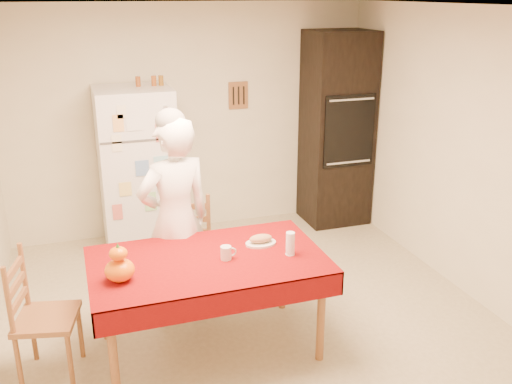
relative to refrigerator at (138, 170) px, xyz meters
name	(u,v)px	position (x,y,z in m)	size (l,w,h in m)	color
floor	(255,326)	(0.65, -1.88, -0.85)	(4.50, 4.50, 0.00)	tan
room_shell	(255,134)	(0.65, -1.88, 0.77)	(4.02, 4.52, 2.51)	beige
refrigerator	(138,170)	(0.00, 0.00, 0.00)	(0.75, 0.74, 1.70)	white
oven_cabinet	(337,129)	(2.28, 0.05, 0.25)	(0.70, 0.62, 2.20)	black
dining_table	(208,267)	(0.23, -2.05, -0.16)	(1.70, 1.00, 0.76)	brown
chair_far	(188,247)	(0.24, -1.27, -0.34)	(0.51, 0.50, 0.95)	brown
chair_left	(36,312)	(-0.97, -1.98, -0.34)	(0.48, 0.50, 0.95)	brown
seated_woman	(175,221)	(0.11, -1.50, 0.01)	(0.63, 0.41, 1.71)	white
coffee_mug	(226,253)	(0.36, -2.10, -0.04)	(0.08, 0.08, 0.10)	silver
pumpkin_lower	(120,270)	(-0.40, -2.18, -0.01)	(0.20, 0.20, 0.15)	#CF4D04
pumpkin_upper	(118,254)	(-0.40, -2.18, 0.11)	(0.12, 0.12, 0.09)	#D75B05
wine_glass	(290,244)	(0.83, -2.18, 0.00)	(0.07, 0.07, 0.18)	white
bread_plate	(261,243)	(0.68, -1.94, -0.08)	(0.24, 0.24, 0.02)	silver
bread_loaf	(261,238)	(0.68, -1.94, -0.04)	(0.18, 0.10, 0.06)	#A78552
spice_jar_left	(138,82)	(0.07, 0.05, 0.90)	(0.05, 0.05, 0.10)	brown
spice_jar_mid	(154,81)	(0.23, 0.05, 0.90)	(0.05, 0.05, 0.10)	#974C1B
spice_jar_right	(161,80)	(0.30, 0.05, 0.90)	(0.05, 0.05, 0.10)	brown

